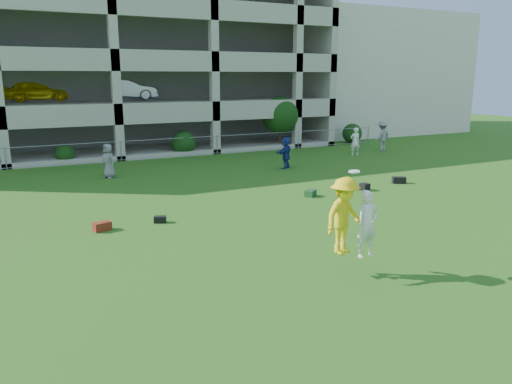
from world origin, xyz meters
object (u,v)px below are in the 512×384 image
stucco_building (351,74)px  bystander_d (286,153)px  parking_garage (90,59)px  frisbee_contest (349,217)px  bystander_e (355,142)px  bystander_f (382,136)px  crate_d (365,187)px  bystander_c (108,161)px

stucco_building → bystander_d: stucco_building is taller
parking_garage → frisbee_contest: bearing=-87.3°
stucco_building → bystander_e: stucco_building is taller
bystander_f → crate_d: bystander_f is taller
bystander_c → frisbee_contest: frisbee_contest is taller
bystander_e → bystander_f: bearing=-151.6°
bystander_f → crate_d: (-8.61, -9.00, -0.83)m
crate_d → parking_garage: (-7.79, 21.11, 5.86)m
crate_d → bystander_d: bearing=93.8°
bystander_d → bystander_e: bystander_e is taller
stucco_building → crate_d: stucco_building is taller
bystander_c → parking_garage: 14.40m
bystander_d → frisbee_contest: size_ratio=0.81×
frisbee_contest → bystander_c: bearing=100.9°
bystander_e → crate_d: bystander_e is taller
stucco_building → crate_d: (-15.21, -21.41, -4.85)m
bystander_f → frisbee_contest: 22.25m
parking_garage → bystander_f: bearing=-36.4°
bystander_d → bystander_e: size_ratio=0.98×
bystander_d → bystander_f: size_ratio=0.87×
bystander_f → stucco_building: bearing=-129.2°
bystander_c → bystander_d: bystander_d is taller
bystander_d → bystander_e: (6.12, 1.98, 0.02)m
bystander_f → parking_garage: size_ratio=0.07×
bystander_c → frisbee_contest: (2.90, -15.13, 0.66)m
crate_d → bystander_f: bearing=46.3°
parking_garage → stucco_building: bearing=0.7°
frisbee_contest → parking_garage: (-1.33, 28.47, 4.52)m
frisbee_contest → parking_garage: size_ratio=0.07×
crate_d → frisbee_contest: bearing=-131.3°
bystander_c → bystander_f: bearing=62.0°
bystander_d → bystander_f: bystander_f is taller
stucco_building → crate_d: bearing=-125.4°
bystander_c → crate_d: 12.18m
bystander_c → bystander_e: size_ratio=0.96×
bystander_e → frisbee_contest: size_ratio=0.83×
stucco_building → bystander_f: size_ratio=8.19×
bystander_d → frisbee_contest: (-6.06, -13.51, 0.64)m
bystander_d → bystander_f: bearing=160.2°
bystander_c → crate_d: (9.36, -7.77, -0.68)m
bystander_e → crate_d: size_ratio=4.94×
frisbee_contest → parking_garage: parking_garage is taller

